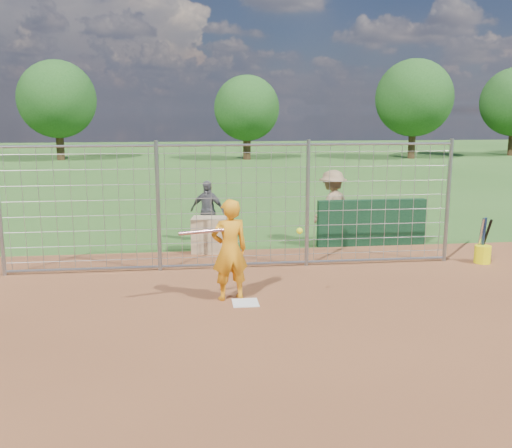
{
  "coord_description": "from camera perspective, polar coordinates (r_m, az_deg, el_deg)",
  "views": [
    {
      "loc": [
        -0.92,
        -9.22,
        3.17
      ],
      "look_at": [
        0.3,
        0.8,
        1.15
      ],
      "focal_mm": 40.0,
      "sensor_mm": 36.0,
      "label": 1
    }
  ],
  "objects": [
    {
      "name": "equipment_bin",
      "position": [
        12.94,
        -4.62,
        -1.08
      ],
      "size": [
        0.87,
        0.66,
        0.8
      ],
      "primitive_type": "cube",
      "rotation": [
        0.0,
        0.0,
        -0.15
      ],
      "color": "tan",
      "rests_on": "ground"
    },
    {
      "name": "infield_dirt",
      "position": [
        7.04,
        1.35,
        -15.4
      ],
      "size": [
        18.0,
        18.0,
        0.0
      ],
      "primitive_type": "plane",
      "color": "brown",
      "rests_on": "ground"
    },
    {
      "name": "home_plate",
      "position": [
        9.61,
        -1.07,
        -7.9
      ],
      "size": [
        0.43,
        0.43,
        0.02
      ],
      "primitive_type": "cube",
      "color": "silver",
      "rests_on": "ground"
    },
    {
      "name": "dugout_wall",
      "position": [
        13.78,
        11.47,
        0.13
      ],
      "size": [
        2.6,
        0.2,
        1.1
      ],
      "primitive_type": "cube",
      "color": "#11381E",
      "rests_on": "ground"
    },
    {
      "name": "bystander_c",
      "position": [
        13.86,
        7.63,
        1.72
      ],
      "size": [
        1.31,
        1.19,
        1.77
      ],
      "primitive_type": "imported",
      "rotation": [
        0.0,
        0.0,
        3.75
      ],
      "color": "#967551",
      "rests_on": "ground"
    },
    {
      "name": "ground",
      "position": [
        9.8,
        -1.19,
        -7.57
      ],
      "size": [
        100.0,
        100.0,
        0.0
      ],
      "primitive_type": "plane",
      "color": "#2D591E",
      "rests_on": "ground"
    },
    {
      "name": "backstop_fence",
      "position": [
        11.42,
        -2.22,
        1.67
      ],
      "size": [
        9.08,
        0.08,
        2.6
      ],
      "color": "gray",
      "rests_on": "ground"
    },
    {
      "name": "batter",
      "position": [
        9.59,
        -2.65,
        -2.61
      ],
      "size": [
        0.71,
        0.55,
        1.73
      ],
      "primitive_type": "imported",
      "rotation": [
        0.0,
        0.0,
        3.38
      ],
      "color": "orange",
      "rests_on": "ground"
    },
    {
      "name": "bucket_with_bats",
      "position": [
        12.92,
        21.72,
        -2.59
      ],
      "size": [
        0.34,
        0.4,
        0.98
      ],
      "color": "#FFF90D",
      "rests_on": "ground"
    },
    {
      "name": "equipment_in_play",
      "position": [
        9.26,
        -2.91,
        -0.73
      ],
      "size": [
        2.01,
        0.43,
        0.1
      ],
      "color": "silver",
      "rests_on": "ground"
    },
    {
      "name": "tree_line",
      "position": [
        37.58,
        -0.76,
        12.14
      ],
      "size": [
        44.66,
        6.72,
        6.48
      ],
      "color": "#3F2B19",
      "rests_on": "ground"
    },
    {
      "name": "bystander_b",
      "position": [
        13.96,
        -4.9,
        1.3
      ],
      "size": [
        0.95,
        0.73,
        1.51
      ],
      "primitive_type": "imported",
      "rotation": [
        0.0,
        0.0,
        -0.47
      ],
      "color": "#545459",
      "rests_on": "ground"
    }
  ]
}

